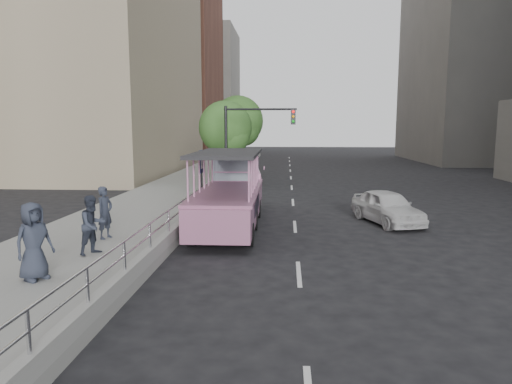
% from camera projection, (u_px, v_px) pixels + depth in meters
% --- Properties ---
extents(ground, '(160.00, 160.00, 0.00)m').
position_uv_depth(ground, '(266.00, 253.00, 14.51)').
color(ground, black).
extents(sidewalk, '(5.50, 80.00, 0.30)m').
position_uv_depth(sidewalk, '(168.00, 198.00, 24.74)').
color(sidewalk, gray).
rests_on(sidewalk, ground).
extents(kerb_wall, '(0.24, 30.00, 0.36)m').
position_uv_depth(kerb_wall, '(183.00, 224.00, 16.62)').
color(kerb_wall, '#989894').
rests_on(kerb_wall, sidewalk).
extents(guardrail, '(0.07, 22.00, 0.71)m').
position_uv_depth(guardrail, '(182.00, 206.00, 16.53)').
color(guardrail, silver).
rests_on(guardrail, kerb_wall).
extents(duck_boat, '(2.40, 9.23, 3.06)m').
position_uv_depth(duck_boat, '(231.00, 197.00, 18.73)').
color(duck_boat, black).
rests_on(duck_boat, ground).
extents(car, '(2.77, 4.38, 1.39)m').
position_uv_depth(car, '(387.00, 207.00, 18.94)').
color(car, silver).
rests_on(car, ground).
extents(pedestrian_near, '(0.59, 0.74, 1.74)m').
position_uv_depth(pedestrian_near, '(105.00, 213.00, 15.09)').
color(pedestrian_near, '#292E3C').
rests_on(pedestrian_near, sidewalk).
extents(pedestrian_mid, '(0.99, 1.06, 1.73)m').
position_uv_depth(pedestrian_mid, '(93.00, 225.00, 13.20)').
color(pedestrian_mid, '#292E3C').
rests_on(pedestrian_mid, sidewalk).
extents(pedestrian_far, '(0.98, 1.11, 1.91)m').
position_uv_depth(pedestrian_far, '(34.00, 241.00, 10.96)').
color(pedestrian_far, '#292E3C').
rests_on(pedestrian_far, sidewalk).
extents(parking_sign, '(0.09, 0.68, 3.01)m').
position_uv_depth(parking_sign, '(202.00, 177.00, 19.55)').
color(parking_sign, black).
rests_on(parking_sign, ground).
extents(traffic_signal, '(4.20, 0.32, 5.20)m').
position_uv_depth(traffic_signal, '(246.00, 135.00, 26.47)').
color(traffic_signal, black).
rests_on(traffic_signal, ground).
extents(street_tree_near, '(3.52, 3.52, 5.72)m').
position_uv_depth(street_tree_near, '(227.00, 130.00, 29.92)').
color(street_tree_near, '#352618').
rests_on(street_tree_near, ground).
extents(street_tree_far, '(3.97, 3.97, 6.45)m').
position_uv_depth(street_tree_far, '(239.00, 123.00, 35.77)').
color(street_tree_far, '#352618').
rests_on(street_tree_far, ground).
extents(midrise_brick, '(18.00, 16.00, 26.00)m').
position_uv_depth(midrise_brick, '(149.00, 60.00, 61.28)').
color(midrise_brick, brown).
rests_on(midrise_brick, ground).
extents(midrise_stone_a, '(20.00, 20.00, 32.00)m').
position_uv_depth(midrise_stone_a, '(510.00, 21.00, 52.03)').
color(midrise_stone_a, slate).
rests_on(midrise_stone_a, ground).
extents(midrise_stone_b, '(16.00, 14.00, 20.00)m').
position_uv_depth(midrise_stone_b, '(189.00, 91.00, 77.38)').
color(midrise_stone_b, slate).
rests_on(midrise_stone_b, ground).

